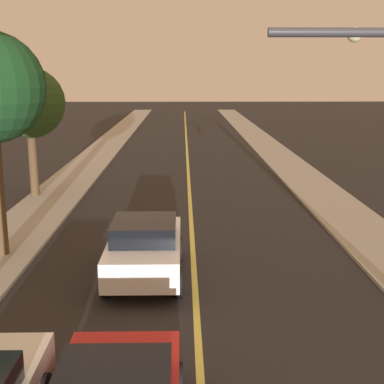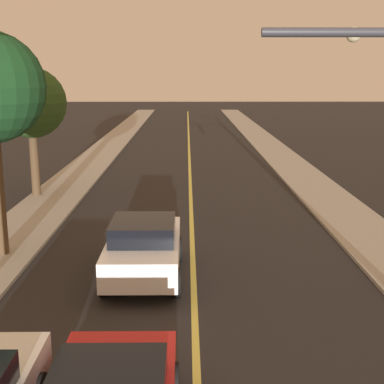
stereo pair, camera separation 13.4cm
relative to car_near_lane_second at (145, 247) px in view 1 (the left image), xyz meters
The scene contains 5 objects.
road_surface 25.82m from the car_near_lane_second, 86.96° to the left, with size 9.77×80.00×0.01m.
sidewalk_left 26.21m from the car_near_lane_second, 100.48° to the left, with size 2.50×80.00×0.12m.
sidewalk_right 26.85m from the car_near_lane_second, 73.77° to the left, with size 2.50×80.00×0.12m.
car_near_lane_second is the anchor object (origin of this frame).
tree_left_far 11.84m from the car_near_lane_second, 120.08° to the left, with size 3.13×3.13×5.72m.
Camera 1 is at (-0.31, -3.83, 5.61)m, focal length 50.00 mm.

